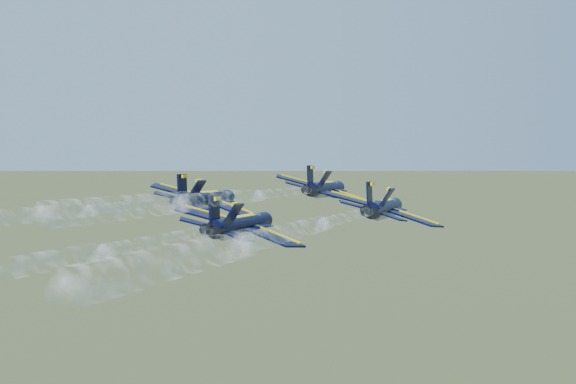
{
  "coord_description": "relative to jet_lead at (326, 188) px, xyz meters",
  "views": [
    {
      "loc": [
        -9.95,
        -86.8,
        112.54
      ],
      "look_at": [
        -1.98,
        2.64,
        99.96
      ],
      "focal_mm": 50.0,
      "sensor_mm": 36.0,
      "label": 1
    }
  ],
  "objects": [
    {
      "name": "jet_lead",
      "position": [
        0.0,
        0.0,
        0.0
      ],
      "size": [
        12.21,
        17.04,
        4.73
      ],
      "rotation": [
        0.0,
        0.27,
        -0.41
      ],
      "color": "black"
    },
    {
      "name": "jet_left",
      "position": [
        -14.91,
        -7.63,
        0.0
      ],
      "size": [
        12.21,
        17.04,
        4.73
      ],
      "rotation": [
        0.0,
        0.27,
        -0.41
      ],
      "color": "black"
    },
    {
      "name": "jet_right",
      "position": [
        4.16,
        -15.81,
        0.0
      ],
      "size": [
        12.21,
        17.04,
        4.73
      ],
      "rotation": [
        0.0,
        0.27,
        -0.41
      ],
      "color": "black"
    },
    {
      "name": "jet_slot",
      "position": [
        -11.39,
        -24.53,
        0.0
      ],
      "size": [
        12.21,
        17.04,
        4.73
      ],
      "rotation": [
        0.0,
        0.27,
        -0.41
      ],
      "color": "black"
    },
    {
      "name": "smoke_trail_lead",
      "position": [
        -16.07,
        -37.35,
        0.04
      ],
      "size": [
        22.79,
        50.23,
        2.02
      ],
      "rotation": [
        0.0,
        0.27,
        -0.41
      ],
      "color": "white"
    },
    {
      "name": "smoke_trail_right",
      "position": [
        -11.91,
        -53.16,
        0.04
      ],
      "size": [
        22.79,
        50.23,
        2.02
      ],
      "rotation": [
        0.0,
        0.27,
        -0.41
      ],
      "color": "white"
    }
  ]
}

